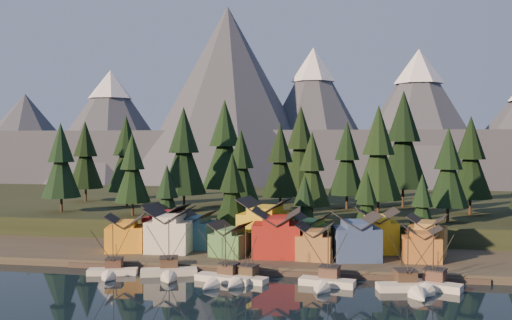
% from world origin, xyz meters
% --- Properties ---
extents(ground, '(500.00, 500.00, 0.00)m').
position_xyz_m(ground, '(0.00, 0.00, 0.00)').
color(ground, black).
rests_on(ground, ground).
extents(shore_strip, '(400.00, 50.00, 1.50)m').
position_xyz_m(shore_strip, '(0.00, 40.00, 0.75)').
color(shore_strip, '#383129').
rests_on(shore_strip, ground).
extents(hillside, '(420.00, 100.00, 6.00)m').
position_xyz_m(hillside, '(0.00, 90.00, 3.00)').
color(hillside, black).
rests_on(hillside, ground).
extents(dock, '(80.00, 4.00, 1.00)m').
position_xyz_m(dock, '(0.00, 16.50, 0.50)').
color(dock, '#4C3F36').
rests_on(dock, ground).
extents(mountain_ridge, '(560.00, 190.00, 90.00)m').
position_xyz_m(mountain_ridge, '(-4.20, 213.59, 26.06)').
color(mountain_ridge, '#4D5563').
rests_on(mountain_ridge, ground).
extents(boat_0, '(9.82, 10.33, 10.54)m').
position_xyz_m(boat_0, '(-28.57, 9.57, 1.96)').
color(boat_0, silver).
rests_on(boat_0, ground).
extents(boat_1, '(11.24, 11.66, 11.72)m').
position_xyz_m(boat_1, '(-17.74, 10.90, 2.15)').
color(boat_1, beige).
rests_on(boat_1, ground).
extents(boat_2, '(11.13, 11.66, 11.29)m').
position_xyz_m(boat_2, '(-7.09, 7.75, 2.04)').
color(boat_2, silver).
rests_on(boat_2, ground).
extents(boat_3, '(9.14, 9.62, 10.52)m').
position_xyz_m(boat_3, '(-3.34, 8.37, 2.04)').
color(boat_3, beige).
rests_on(boat_3, ground).
extents(boat_4, '(10.29, 10.88, 11.64)m').
position_xyz_m(boat_4, '(11.50, 8.23, 2.22)').
color(boat_4, beige).
rests_on(boat_4, ground).
extents(boat_5, '(11.41, 12.00, 11.85)m').
position_xyz_m(boat_5, '(25.77, 7.32, 2.16)').
color(boat_5, silver).
rests_on(boat_5, ground).
extents(boat_6, '(10.55, 11.08, 11.96)m').
position_xyz_m(boat_6, '(29.06, 9.02, 2.29)').
color(boat_6, beige).
rests_on(boat_6, ground).
extents(house_front_0, '(9.42, 9.11, 7.84)m').
position_xyz_m(house_front_0, '(-32.40, 25.37, 5.62)').
color(house_front_0, orange).
rests_on(house_front_0, shore_strip).
extents(house_front_1, '(9.40, 9.04, 9.49)m').
position_xyz_m(house_front_1, '(-22.76, 26.53, 6.49)').
color(house_front_1, beige).
rests_on(house_front_1, shore_strip).
extents(house_front_2, '(8.62, 8.66, 6.89)m').
position_xyz_m(house_front_2, '(-9.07, 24.57, 5.12)').
color(house_front_2, '#42763F').
rests_on(house_front_2, shore_strip).
extents(house_front_3, '(10.38, 9.96, 9.86)m').
position_xyz_m(house_front_3, '(0.54, 25.65, 6.68)').
color(house_front_3, maroon).
rests_on(house_front_3, shore_strip).
extents(house_front_4, '(7.57, 8.07, 7.13)m').
position_xyz_m(house_front_4, '(8.55, 24.23, 5.25)').
color(house_front_4, olive).
rests_on(house_front_4, shore_strip).
extents(house_front_5, '(10.40, 9.78, 9.31)m').
position_xyz_m(house_front_5, '(16.64, 24.85, 6.39)').
color(house_front_5, '#324877').
rests_on(house_front_5, shore_strip).
extents(house_front_6, '(7.41, 7.05, 7.06)m').
position_xyz_m(house_front_6, '(29.36, 25.76, 5.21)').
color(house_front_6, '#A7642A').
rests_on(house_front_6, shore_strip).
extents(house_back_0, '(9.66, 9.37, 9.30)m').
position_xyz_m(house_back_0, '(-25.73, 32.98, 6.38)').
color(house_back_0, maroon).
rests_on(house_back_0, shore_strip).
extents(house_back_1, '(8.22, 8.29, 8.14)m').
position_xyz_m(house_back_1, '(-18.26, 31.76, 5.77)').
color(house_back_1, '#35617D').
rests_on(house_back_1, shore_strip).
extents(house_back_2, '(11.84, 11.11, 11.19)m').
position_xyz_m(house_back_2, '(-3.08, 33.12, 7.38)').
color(house_back_2, gold).
rests_on(house_back_2, shore_strip).
extents(house_back_3, '(9.51, 8.84, 8.24)m').
position_xyz_m(house_back_3, '(7.02, 32.08, 5.83)').
color(house_back_3, '#457C43').
rests_on(house_back_3, shore_strip).
extents(house_back_4, '(9.26, 8.96, 9.25)m').
position_xyz_m(house_back_4, '(20.99, 33.73, 6.36)').
color(house_back_4, yellow).
rests_on(house_back_4, shore_strip).
extents(house_back_5, '(9.10, 9.16, 8.42)m').
position_xyz_m(house_back_5, '(31.09, 31.38, 5.92)').
color(house_back_5, olive).
rests_on(house_back_5, shore_strip).
extents(tree_hill_0, '(10.39, 10.39, 24.20)m').
position_xyz_m(tree_hill_0, '(-62.00, 52.00, 19.23)').
color(tree_hill_0, '#332319').
rests_on(tree_hill_0, hillside).
extents(tree_hill_1, '(11.45, 11.45, 26.68)m').
position_xyz_m(tree_hill_1, '(-50.00, 68.00, 20.59)').
color(tree_hill_1, '#332319').
rests_on(tree_hill_1, hillside).
extents(tree_hill_2, '(9.17, 9.17, 21.37)m').
position_xyz_m(tree_hill_2, '(-40.00, 48.00, 17.68)').
color(tree_hill_2, '#332319').
rests_on(tree_hill_2, hillside).
extents(tree_hill_3, '(12.28, 12.28, 28.60)m').
position_xyz_m(tree_hill_3, '(-30.00, 60.00, 21.64)').
color(tree_hill_3, '#332319').
rests_on(tree_hill_3, hillside).
extents(tree_hill_4, '(13.53, 13.53, 31.52)m').
position_xyz_m(tree_hill_4, '(-22.00, 75.00, 23.23)').
color(tree_hill_4, '#332319').
rests_on(tree_hill_4, hillside).
extents(tree_hill_5, '(9.54, 9.54, 22.22)m').
position_xyz_m(tree_hill_5, '(-12.00, 50.00, 18.14)').
color(tree_hill_5, '#332319').
rests_on(tree_hill_5, hillside).
extents(tree_hill_6, '(10.28, 10.28, 23.94)m').
position_xyz_m(tree_hill_6, '(-4.00, 65.00, 19.09)').
color(tree_hill_6, '#332319').
rests_on(tree_hill_6, hillside).
extents(tree_hill_7, '(9.27, 9.27, 21.58)m').
position_xyz_m(tree_hill_7, '(6.00, 48.00, 17.80)').
color(tree_hill_7, '#332319').
rests_on(tree_hill_7, hillside).
extents(tree_hill_8, '(10.65, 10.65, 24.82)m').
position_xyz_m(tree_hill_8, '(14.00, 72.00, 19.57)').
color(tree_hill_8, '#332319').
rests_on(tree_hill_8, hillside).
extents(tree_hill_9, '(12.12, 12.12, 28.22)m').
position_xyz_m(tree_hill_9, '(22.00, 55.00, 21.43)').
color(tree_hill_9, '#332319').
rests_on(tree_hill_9, hillside).
extents(tree_hill_10, '(14.57, 14.57, 33.94)m').
position_xyz_m(tree_hill_10, '(30.00, 80.00, 24.56)').
color(tree_hill_10, '#332319').
rests_on(tree_hill_10, hillside).
extents(tree_hill_11, '(9.65, 9.65, 22.47)m').
position_xyz_m(tree_hill_11, '(38.00, 50.00, 18.28)').
color(tree_hill_11, '#332319').
rests_on(tree_hill_11, hillside).
extents(tree_hill_12, '(11.10, 11.10, 25.85)m').
position_xyz_m(tree_hill_12, '(46.00, 66.00, 20.13)').
color(tree_hill_12, '#332319').
rests_on(tree_hill_12, hillside).
extents(tree_hill_15, '(12.84, 12.84, 29.92)m').
position_xyz_m(tree_hill_15, '(0.00, 82.00, 22.36)').
color(tree_hill_15, '#332319').
rests_on(tree_hill_15, hillside).
extents(tree_hill_16, '(10.97, 10.97, 25.55)m').
position_xyz_m(tree_hill_16, '(-68.00, 78.00, 19.97)').
color(tree_hill_16, '#332319').
rests_on(tree_hill_16, hillside).
extents(tree_shore_0, '(7.80, 7.80, 18.18)m').
position_xyz_m(tree_shore_0, '(-28.00, 40.00, 11.43)').
color(tree_shore_0, '#332319').
rests_on(tree_shore_0, shore_strip).
extents(tree_shore_1, '(9.06, 9.06, 21.11)m').
position_xyz_m(tree_shore_1, '(-12.00, 40.00, 13.03)').
color(tree_shore_1, '#332319').
rests_on(tree_shore_1, shore_strip).
extents(tree_shore_2, '(6.89, 6.89, 16.04)m').
position_xyz_m(tree_shore_2, '(5.00, 40.00, 10.26)').
color(tree_shore_2, '#332319').
rests_on(tree_shore_2, shore_strip).
extents(tree_shore_3, '(7.33, 7.33, 17.08)m').
position_xyz_m(tree_shore_3, '(19.00, 40.00, 10.83)').
color(tree_shore_3, '#332319').
rests_on(tree_shore_3, shore_strip).
extents(tree_shore_4, '(7.11, 7.11, 16.56)m').
position_xyz_m(tree_shore_4, '(31.00, 40.00, 10.54)').
color(tree_shore_4, '#332319').
rests_on(tree_shore_4, shore_strip).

